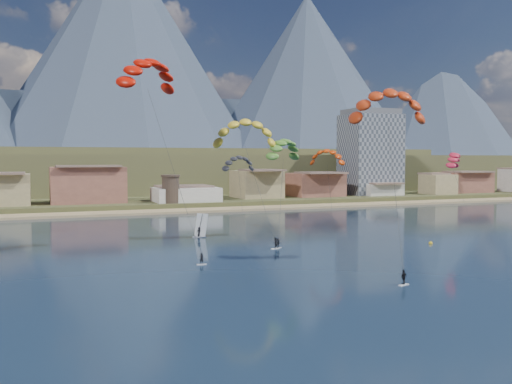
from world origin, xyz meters
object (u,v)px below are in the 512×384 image
at_px(kitesurfer_yellow, 245,129).
at_px(kitesurfer_red, 147,70).
at_px(buoy, 431,243).
at_px(windsurfer, 200,230).
at_px(apartment_tower, 370,152).
at_px(watchtower, 171,189).
at_px(kitesurfer_green, 283,147).
at_px(kitesurfer_orange, 388,102).

bearing_deg(kitesurfer_yellow, kitesurfer_red, -157.94).
bearing_deg(buoy, kitesurfer_yellow, 151.62).
height_order(kitesurfer_yellow, windsurfer, kitesurfer_yellow).
relative_size(kitesurfer_red, buoy, 47.20).
xyz_separation_m(apartment_tower, buoy, (-51.96, -98.49, -17.70)).
relative_size(watchtower, buoy, 12.35).
bearing_deg(windsurfer, buoy, -33.53).
distance_m(apartment_tower, kitesurfer_green, 111.43).
height_order(watchtower, kitesurfer_red, kitesurfer_red).
bearing_deg(kitesurfer_red, kitesurfer_orange, -32.50).
bearing_deg(kitesurfer_orange, watchtower, 96.00).
relative_size(watchtower, windsurfer, 1.87).
bearing_deg(apartment_tower, kitesurfer_green, -131.78).
bearing_deg(kitesurfer_orange, apartment_tower, 57.65).
xyz_separation_m(watchtower, kitesurfer_yellow, (-1.73, -68.40, 14.47)).
height_order(kitesurfer_yellow, kitesurfer_green, kitesurfer_yellow).
height_order(watchtower, windsurfer, watchtower).
xyz_separation_m(kitesurfer_red, buoy, (49.30, -8.17, -29.28)).
bearing_deg(apartment_tower, windsurfer, -139.85).
bearing_deg(kitesurfer_yellow, kitesurfer_green, -5.27).
bearing_deg(kitesurfer_red, kitesurfer_green, 14.96).
distance_m(kitesurfer_yellow, buoy, 39.68).
height_order(kitesurfer_red, buoy, kitesurfer_red).
height_order(apartment_tower, watchtower, apartment_tower).
bearing_deg(apartment_tower, kitesurfer_yellow, -134.77).
bearing_deg(buoy, watchtower, 108.36).
xyz_separation_m(kitesurfer_red, kitesurfer_green, (27.03, 7.22, -11.78)).
distance_m(watchtower, buoy, 89.24).
distance_m(watchtower, kitesurfer_green, 70.24).
xyz_separation_m(kitesurfer_orange, buoy, (17.90, 11.83, -23.62)).
distance_m(apartment_tower, kitesurfer_red, 136.18).
distance_m(kitesurfer_red, kitesurfer_orange, 37.65).
bearing_deg(watchtower, kitesurfer_green, -85.23).
bearing_deg(windsurfer, kitesurfer_green, -31.70).
distance_m(watchtower, windsurfer, 61.20).
bearing_deg(kitesurfer_green, kitesurfer_orange, -80.88).
relative_size(windsurfer, buoy, 6.61).
xyz_separation_m(apartment_tower, watchtower, (-80.00, -14.00, -11.45)).
distance_m(kitesurfer_orange, buoy, 31.92).
xyz_separation_m(kitesurfer_yellow, kitesurfer_green, (7.49, -0.69, -3.23)).
relative_size(kitesurfer_green, windsurfer, 4.51).
height_order(apartment_tower, windsurfer, apartment_tower).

